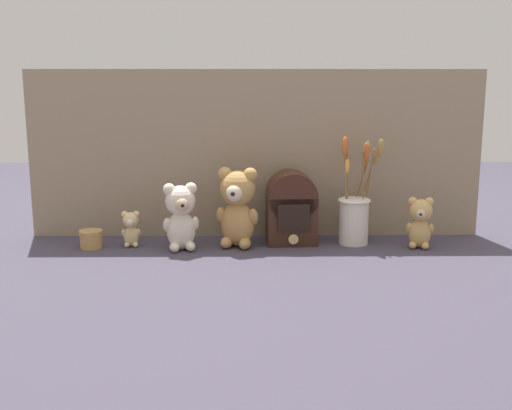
% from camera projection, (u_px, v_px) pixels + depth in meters
% --- Properties ---
extents(ground_plane, '(4.00, 4.00, 0.00)m').
position_uv_depth(ground_plane, '(256.00, 248.00, 2.07)').
color(ground_plane, '#3D3847').
extents(backdrop_wall, '(1.53, 0.02, 0.57)m').
position_uv_depth(backdrop_wall, '(256.00, 154.00, 2.17)').
color(backdrop_wall, gray).
rests_on(backdrop_wall, ground).
extents(teddy_bear_large, '(0.14, 0.13, 0.26)m').
position_uv_depth(teddy_bear_large, '(237.00, 206.00, 2.06)').
color(teddy_bear_large, tan).
rests_on(teddy_bear_large, ground).
extents(teddy_bear_medium, '(0.12, 0.11, 0.22)m').
position_uv_depth(teddy_bear_medium, '(181.00, 215.00, 2.03)').
color(teddy_bear_medium, beige).
rests_on(teddy_bear_medium, ground).
extents(teddy_bear_small, '(0.09, 0.08, 0.17)m').
position_uv_depth(teddy_bear_small, '(420.00, 222.00, 2.06)').
color(teddy_bear_small, tan).
rests_on(teddy_bear_small, ground).
extents(teddy_bear_tiny, '(0.06, 0.06, 0.12)m').
position_uv_depth(teddy_bear_tiny, '(131.00, 228.00, 2.08)').
color(teddy_bear_tiny, '#DBBC84').
rests_on(teddy_bear_tiny, ground).
extents(flower_vase, '(0.15, 0.11, 0.35)m').
position_uv_depth(flower_vase, '(355.00, 212.00, 2.10)').
color(flower_vase, silver).
rests_on(flower_vase, ground).
extents(vintage_radio, '(0.17, 0.13, 0.24)m').
position_uv_depth(vintage_radio, '(291.00, 208.00, 2.11)').
color(vintage_radio, '#381E14').
rests_on(vintage_radio, ground).
extents(decorative_tin_tall, '(0.07, 0.07, 0.06)m').
position_uv_depth(decorative_tin_tall, '(91.00, 239.00, 2.06)').
color(decorative_tin_tall, tan).
rests_on(decorative_tin_tall, ground).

